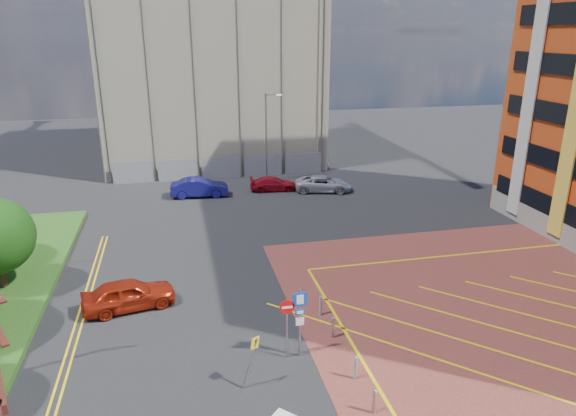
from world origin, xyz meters
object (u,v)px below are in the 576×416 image
object	(u,v)px
car_red_back	(273,184)
car_blue_back	(200,187)
warning_sign	(252,356)
sign_cluster	(295,317)
car_red_left	(129,294)
lamp_back	(267,134)
car_silver_back	(323,184)

from	to	relation	value
car_red_back	car_blue_back	bearing A→B (deg)	99.05
warning_sign	car_red_back	xyz separation A→B (m)	(5.81, 25.59, -0.84)
sign_cluster	car_red_left	xyz separation A→B (m)	(-7.15, 5.78, -1.18)
lamp_back	car_blue_back	bearing A→B (deg)	-152.29
lamp_back	car_red_back	size ratio (longest dim) A/B	1.97
lamp_back	car_red_left	size ratio (longest dim) A/B	1.77
warning_sign	car_red_left	xyz separation A→B (m)	(-5.08, 7.35, -0.66)
lamp_back	car_red_back	xyz separation A→B (m)	(-0.05, -2.99, -3.77)
lamp_back	car_red_left	distance (m)	24.15
car_red_back	car_silver_back	distance (m)	4.36
sign_cluster	car_silver_back	bearing A→B (deg)	70.87
lamp_back	car_silver_back	size ratio (longest dim) A/B	1.64
car_red_back	car_silver_back	xyz separation A→B (m)	(4.19, -1.18, 0.09)
car_red_back	sign_cluster	bearing A→B (deg)	176.82
car_red_left	car_red_back	world-z (taller)	car_red_left
warning_sign	car_blue_back	size ratio (longest dim) A/B	0.47
lamp_back	car_red_back	bearing A→B (deg)	-90.99
car_red_left	car_silver_back	bearing A→B (deg)	-52.86
lamp_back	car_blue_back	xyz separation A→B (m)	(-6.42, -3.37, -3.57)
car_red_left	car_red_back	bearing A→B (deg)	-42.21
lamp_back	car_blue_back	world-z (taller)	lamp_back
lamp_back	car_blue_back	size ratio (longest dim) A/B	1.68
car_silver_back	lamp_back	bearing A→B (deg)	58.73
car_red_left	car_blue_back	xyz separation A→B (m)	(4.52, 17.86, 0.02)
warning_sign	car_blue_back	xyz separation A→B (m)	(-0.56, 25.21, -0.64)
warning_sign	car_blue_back	bearing A→B (deg)	91.26
warning_sign	car_silver_back	bearing A→B (deg)	67.72
warning_sign	car_red_back	world-z (taller)	warning_sign
lamp_back	car_silver_back	distance (m)	6.94
warning_sign	car_red_left	world-z (taller)	warning_sign
sign_cluster	car_blue_back	xyz separation A→B (m)	(-2.63, 23.65, -1.17)
car_blue_back	car_red_back	distance (m)	6.38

